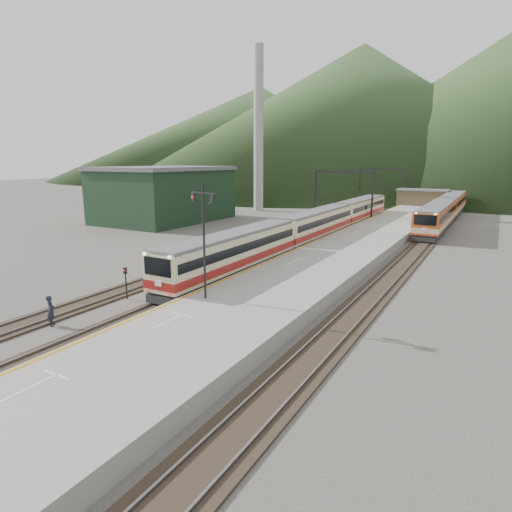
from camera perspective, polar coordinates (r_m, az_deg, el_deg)
The scene contains 19 objects.
ground at distance 23.49m, azimuth -28.76°, elevation -12.92°, with size 400.00×400.00×0.00m, color #47423D.
track_main at distance 54.75m, azimuth 9.20°, elevation 2.51°, with size 2.60×200.00×0.23m.
track_far at distance 56.65m, azimuth 4.45°, elevation 2.98°, with size 2.60×200.00×0.23m.
track_second at distance 51.96m, azimuth 21.15°, elevation 1.28°, with size 2.60×200.00×0.23m.
platform at distance 51.12m, azimuth 14.30°, elevation 2.06°, with size 8.00×100.00×1.00m, color gray.
gantry_near at distance 69.15m, azimuth 11.55°, elevation 9.10°, with size 9.55×0.25×8.00m.
gantry_far at distance 93.20m, azimuth 16.45°, elevation 9.69°, with size 9.55×0.25×8.00m.
warehouse at distance 70.52m, azimuth -12.09°, elevation 8.11°, with size 14.50×20.50×8.60m.
smokestack at distance 83.40m, azimuth 0.34°, elevation 16.38°, with size 1.80×1.80×30.00m, color #9E998E.
station_shed at distance 89.82m, azimuth 21.31°, elevation 7.32°, with size 9.40×4.40×3.10m.
hill_a at distance 210.00m, azimuth 13.91°, elevation 17.85°, with size 180.00×180.00×60.00m, color #314A23.
hill_d at distance 286.97m, azimuth 0.66°, elevation 16.19°, with size 200.00×200.00×55.00m, color #314A23.
main_train at distance 51.78m, azimuth 8.13°, elevation 4.00°, with size 2.69×55.25×3.28m.
second_train at distance 73.38m, azimuth 23.95°, elevation 5.71°, with size 3.02×41.12×3.69m.
signal_mast at distance 26.33m, azimuth -6.99°, elevation 3.53°, with size 2.15×0.69×7.22m.
short_signal_a at distance 31.13m, azimuth -16.97°, elevation -2.93°, with size 0.26×0.22×2.27m.
short_signal_b at distance 48.31m, azimuth 2.42°, elevation 3.01°, with size 0.26×0.22×2.27m.
short_signal_c at distance 43.64m, azimuth -6.72°, elevation 1.90°, with size 0.26×0.22×2.27m.
worker at distance 27.91m, azimuth -25.67°, elevation -6.59°, with size 0.67×0.44×1.85m, color black.
Camera 1 is at (18.69, -10.59, 9.50)m, focal length 30.00 mm.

